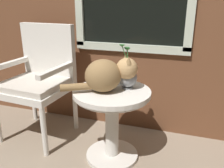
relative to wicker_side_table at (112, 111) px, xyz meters
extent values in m
cube|color=beige|center=(0.00, 0.52, 0.40)|extent=(1.06, 0.03, 0.07)
cylinder|color=silver|center=(0.00, 0.00, -0.40)|extent=(0.42, 0.42, 0.03)
cylinder|color=silver|center=(0.00, 0.00, -0.12)|extent=(0.10, 0.10, 0.52)
cylinder|color=silver|center=(0.00, 0.00, 0.16)|extent=(0.58, 0.58, 0.03)
torus|color=silver|center=(0.00, 0.00, 0.13)|extent=(0.56, 0.56, 0.02)
cylinder|color=silver|center=(-0.52, -0.15, -0.19)|extent=(0.04, 0.04, 0.43)
cylinder|color=silver|center=(-0.99, 0.37, -0.19)|extent=(0.04, 0.04, 0.43)
cylinder|color=silver|center=(-0.49, 0.33, -0.19)|extent=(0.04, 0.04, 0.43)
cube|color=silver|center=(-0.76, 0.11, 0.05)|extent=(0.59, 0.57, 0.06)
cube|color=beige|center=(-0.76, 0.11, 0.11)|extent=(0.55, 0.52, 0.05)
cube|color=silver|center=(-0.74, 0.34, 0.35)|extent=(0.56, 0.10, 0.52)
cube|color=silver|center=(-1.01, 0.13, 0.26)|extent=(0.09, 0.49, 0.04)
cube|color=silver|center=(-0.51, 0.09, 0.26)|extent=(0.09, 0.49, 0.04)
ellipsoid|color=olive|center=(-0.06, -0.04, 0.29)|extent=(0.35, 0.34, 0.24)
sphere|color=tan|center=(0.10, 0.05, 0.33)|extent=(0.16, 0.16, 0.16)
cone|color=olive|center=(0.12, 0.01, 0.41)|extent=(0.05, 0.05, 0.06)
cone|color=olive|center=(0.07, 0.09, 0.41)|extent=(0.05, 0.05, 0.06)
cylinder|color=olive|center=(-0.22, -0.13, 0.22)|extent=(0.23, 0.17, 0.05)
cylinder|color=gray|center=(0.10, 0.08, 0.18)|extent=(0.09, 0.09, 0.01)
ellipsoid|color=gray|center=(0.10, 0.08, 0.26)|extent=(0.14, 0.14, 0.14)
cylinder|color=gray|center=(0.10, 0.08, 0.34)|extent=(0.08, 0.08, 0.06)
torus|color=gray|center=(0.10, 0.08, 0.38)|extent=(0.10, 0.10, 0.02)
cylinder|color=#2D662D|center=(0.09, 0.09, 0.42)|extent=(0.02, 0.02, 0.09)
cone|color=#2D662D|center=(0.09, 0.10, 0.47)|extent=(0.04, 0.04, 0.02)
cylinder|color=#2D662D|center=(0.08, 0.07, 0.44)|extent=(0.05, 0.02, 0.12)
cone|color=#2D662D|center=(0.05, 0.06, 0.50)|extent=(0.04, 0.04, 0.02)
cylinder|color=#2D662D|center=(0.09, 0.09, 0.42)|extent=(0.02, 0.03, 0.10)
cone|color=#2D662D|center=(0.08, 0.10, 0.47)|extent=(0.04, 0.04, 0.02)
camera|label=1|loc=(0.52, -1.58, 0.81)|focal=38.32mm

